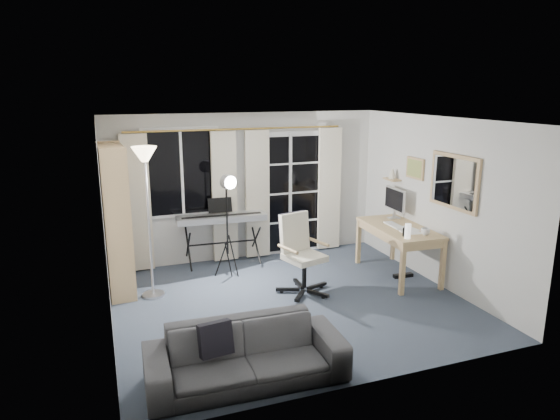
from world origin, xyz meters
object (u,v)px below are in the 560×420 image
object	(u,v)px
bookshelf	(113,224)
monitor	(395,200)
studio_light	(228,194)
desk	(399,233)
mug	(426,231)
torchiere_lamp	(146,177)
sofa	(245,345)
keyboard_piano	(222,219)
office_chair	(299,246)

from	to	relation	value
bookshelf	monitor	distance (m)	4.22
bookshelf	studio_light	xyz separation A→B (m)	(1.61, -0.03, 0.31)
desk	monitor	distance (m)	0.62
bookshelf	desk	bearing A→B (deg)	-14.04
mug	monitor	bearing A→B (deg)	84.21
torchiere_lamp	mug	distance (m)	3.88
monitor	sofa	bearing A→B (deg)	-140.12
bookshelf	monitor	size ratio (longest dim) A/B	3.70
bookshelf	keyboard_piano	xyz separation A→B (m)	(1.63, 0.51, -0.20)
torchiere_lamp	desk	world-z (taller)	torchiere_lamp
office_chair	desk	bearing A→B (deg)	-15.26
sofa	bookshelf	bearing A→B (deg)	113.40
studio_light	monitor	bearing A→B (deg)	-29.06
keyboard_piano	desk	xyz separation A→B (m)	(2.38, -1.33, -0.10)
mug	sofa	bearing A→B (deg)	-155.13
keyboard_piano	mug	xyz separation A→B (m)	(2.48, -1.83, 0.06)
keyboard_piano	studio_light	distance (m)	0.74
bookshelf	torchiere_lamp	bearing A→B (deg)	-40.01
keyboard_piano	sofa	distance (m)	3.32
bookshelf	keyboard_piano	world-z (taller)	bookshelf
keyboard_piano	sofa	world-z (taller)	keyboard_piano
studio_light	mug	size ratio (longest dim) A/B	12.67
keyboard_piano	office_chair	bearing A→B (deg)	-57.49
bookshelf	keyboard_piano	bearing A→B (deg)	15.01
bookshelf	desk	world-z (taller)	bookshelf
office_chair	sofa	size ratio (longest dim) A/B	0.57
torchiere_lamp	desk	xyz separation A→B (m)	(3.57, -0.49, -0.97)
keyboard_piano	torchiere_lamp	bearing A→B (deg)	-141.59
torchiere_lamp	studio_light	bearing A→B (deg)	14.88
torchiere_lamp	office_chair	bearing A→B (deg)	-14.30
bookshelf	desk	size ratio (longest dim) A/B	1.40
mug	sofa	xyz separation A→B (m)	(-3.04, -1.41, -0.46)
torchiere_lamp	sofa	distance (m)	2.79
monitor	mug	world-z (taller)	monitor
torchiere_lamp	desk	distance (m)	3.73
studio_light	mug	bearing A→B (deg)	-48.87
torchiere_lamp	keyboard_piano	bearing A→B (deg)	35.52
monitor	mug	bearing A→B (deg)	-92.85
mug	keyboard_piano	bearing A→B (deg)	143.51
bookshelf	mug	xyz separation A→B (m)	(4.11, -1.33, -0.14)
monitor	sofa	distance (m)	3.99
mug	sofa	world-z (taller)	mug
office_chair	monitor	xyz separation A→B (m)	(1.81, 0.46, 0.41)
keyboard_piano	studio_light	bearing A→B (deg)	-89.17
torchiere_lamp	studio_light	size ratio (longest dim) A/B	1.28
monitor	desk	bearing A→B (deg)	-110.63
desk	torchiere_lamp	bearing A→B (deg)	175.15
keyboard_piano	mug	world-z (taller)	keyboard_piano
studio_light	desk	bearing A→B (deg)	-39.82
keyboard_piano	desk	bearing A→B (deg)	-26.39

